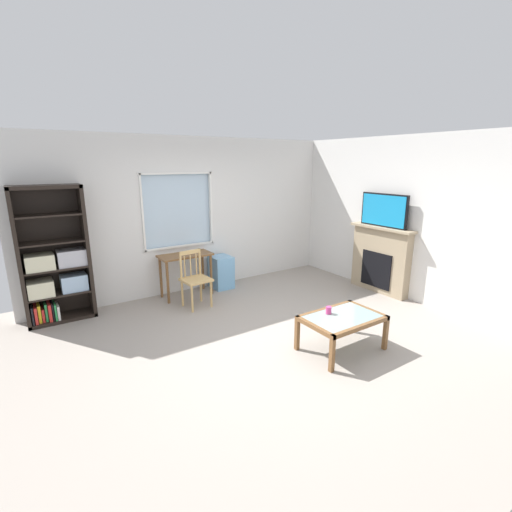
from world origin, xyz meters
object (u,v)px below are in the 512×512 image
desk_under_window (186,262)px  sippy_cup (329,310)px  wooden_chair (195,278)px  bookshelf (54,264)px  fireplace (380,259)px  coffee_table (342,321)px  tv (384,210)px  plastic_drawer_unit (221,272)px

desk_under_window → sippy_cup: (0.75, -2.65, -0.12)m
wooden_chair → bookshelf: bearing=161.4°
wooden_chair → fireplace: (3.02, -1.16, 0.12)m
bookshelf → desk_under_window: bearing=-3.4°
coffee_table → sippy_cup: bearing=120.3°
wooden_chair → tv: tv is taller
fireplace → coffee_table: 2.41m
bookshelf → desk_under_window: (1.93, -0.11, -0.24)m
sippy_cup → desk_under_window: bearing=105.8°
desk_under_window → coffee_table: 2.93m
tv → plastic_drawer_unit: bearing=142.4°
desk_under_window → bookshelf: bearing=176.6°
coffee_table → sippy_cup: 0.20m
desk_under_window → tv: 3.49m
bookshelf → plastic_drawer_unit: size_ratio=3.31×
bookshelf → desk_under_window: bookshelf is taller
bookshelf → wooden_chair: bearing=-18.6°
desk_under_window → fireplace: (2.96, -1.67, -0.02)m
fireplace → coffee_table: bearing=-151.9°
tv → sippy_cup: (-2.19, -0.98, -0.97)m
wooden_chair → fireplace: fireplace is taller
desk_under_window → plastic_drawer_unit: bearing=4.1°
wooden_chair → sippy_cup: size_ratio=10.00×
wooden_chair → sippy_cup: wooden_chair is taller
wooden_chair → plastic_drawer_unit: (0.77, 0.56, -0.17)m
wooden_chair → tv: 3.37m
desk_under_window → wooden_chair: bearing=-97.4°
desk_under_window → tv: size_ratio=0.98×
fireplace → tv: 0.87m
fireplace → tv: (-0.02, -0.00, 0.87)m
tv → sippy_cup: bearing=-155.9°
plastic_drawer_unit → fireplace: 2.85m
bookshelf → sippy_cup: bearing=-45.8°
bookshelf → coffee_table: bearing=-46.4°
desk_under_window → coffee_table: bearing=-73.3°
fireplace → plastic_drawer_unit: bearing=142.6°
tv → bookshelf: bearing=159.9°
fireplace → sippy_cup: fireplace is taller
coffee_table → fireplace: bearing=28.1°
plastic_drawer_unit → tv: size_ratio=0.65×
fireplace → desk_under_window: bearing=150.5°
plastic_drawer_unit → coffee_table: plastic_drawer_unit is taller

